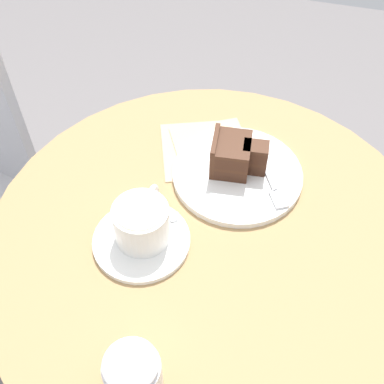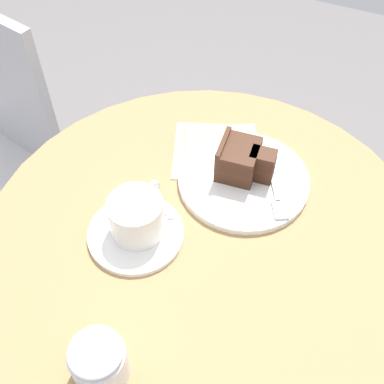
{
  "view_description": "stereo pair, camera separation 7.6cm",
  "coord_description": "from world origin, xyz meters",
  "px_view_note": "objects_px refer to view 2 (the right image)",
  "views": [
    {
      "loc": [
        -0.43,
        -0.09,
        1.39
      ],
      "look_at": [
        0.04,
        0.04,
        0.8
      ],
      "focal_mm": 45.0,
      "sensor_mm": 36.0,
      "label": 1
    },
    {
      "loc": [
        -0.41,
        -0.16,
        1.39
      ],
      "look_at": [
        0.04,
        0.04,
        0.8
      ],
      "focal_mm": 45.0,
      "sensor_mm": 36.0,
      "label": 2
    }
  ],
  "objects_px": {
    "fork": "(276,192)",
    "sugar_pot": "(99,360)",
    "napkin": "(218,151)",
    "coffee_cup": "(137,215)",
    "cake_slice": "(242,160)",
    "saucer": "(136,234)",
    "teaspoon": "(154,213)",
    "cake_plate": "(243,180)"
  },
  "relations": [
    {
      "from": "fork",
      "to": "sugar_pot",
      "type": "xyz_separation_m",
      "value": [
        -0.37,
        0.11,
        0.02
      ]
    },
    {
      "from": "napkin",
      "to": "coffee_cup",
      "type": "bearing_deg",
      "value": 167.86
    },
    {
      "from": "coffee_cup",
      "to": "cake_slice",
      "type": "distance_m",
      "value": 0.2
    },
    {
      "from": "saucer",
      "to": "teaspoon",
      "type": "xyz_separation_m",
      "value": [
        0.04,
        -0.01,
        0.01
      ]
    },
    {
      "from": "coffee_cup",
      "to": "teaspoon",
      "type": "height_order",
      "value": "coffee_cup"
    },
    {
      "from": "teaspoon",
      "to": "napkin",
      "type": "bearing_deg",
      "value": 58.61
    },
    {
      "from": "cake_plate",
      "to": "napkin",
      "type": "bearing_deg",
      "value": 53.19
    },
    {
      "from": "cake_slice",
      "to": "napkin",
      "type": "height_order",
      "value": "cake_slice"
    },
    {
      "from": "sugar_pot",
      "to": "napkin",
      "type": "bearing_deg",
      "value": 2.1
    },
    {
      "from": "saucer",
      "to": "coffee_cup",
      "type": "distance_m",
      "value": 0.04
    },
    {
      "from": "teaspoon",
      "to": "fork",
      "type": "bearing_deg",
      "value": 16.81
    },
    {
      "from": "cake_plate",
      "to": "teaspoon",
      "type": "bearing_deg",
      "value": 141.14
    },
    {
      "from": "sugar_pot",
      "to": "coffee_cup",
      "type": "bearing_deg",
      "value": 16.28
    },
    {
      "from": "coffee_cup",
      "to": "saucer",
      "type": "bearing_deg",
      "value": 172.35
    },
    {
      "from": "cake_plate",
      "to": "sugar_pot",
      "type": "height_order",
      "value": "sugar_pot"
    },
    {
      "from": "cake_slice",
      "to": "napkin",
      "type": "xyz_separation_m",
      "value": [
        0.04,
        0.06,
        -0.04
      ]
    },
    {
      "from": "fork",
      "to": "napkin",
      "type": "xyz_separation_m",
      "value": [
        0.06,
        0.13,
        -0.01
      ]
    },
    {
      "from": "saucer",
      "to": "teaspoon",
      "type": "height_order",
      "value": "teaspoon"
    },
    {
      "from": "cake_slice",
      "to": "sugar_pot",
      "type": "distance_m",
      "value": 0.39
    },
    {
      "from": "cake_plate",
      "to": "napkin",
      "type": "distance_m",
      "value": 0.08
    },
    {
      "from": "coffee_cup",
      "to": "napkin",
      "type": "bearing_deg",
      "value": -12.14
    },
    {
      "from": "saucer",
      "to": "coffee_cup",
      "type": "xyz_separation_m",
      "value": [
        0.01,
        -0.0,
        0.04
      ]
    },
    {
      "from": "coffee_cup",
      "to": "napkin",
      "type": "relative_size",
      "value": 0.57
    },
    {
      "from": "coffee_cup",
      "to": "sugar_pot",
      "type": "distance_m",
      "value": 0.22
    },
    {
      "from": "teaspoon",
      "to": "cake_slice",
      "type": "height_order",
      "value": "cake_slice"
    },
    {
      "from": "saucer",
      "to": "cake_plate",
      "type": "distance_m",
      "value": 0.21
    },
    {
      "from": "fork",
      "to": "coffee_cup",
      "type": "bearing_deg",
      "value": -76.51
    },
    {
      "from": "cake_plate",
      "to": "saucer",
      "type": "bearing_deg",
      "value": 146.76
    },
    {
      "from": "coffee_cup",
      "to": "cake_plate",
      "type": "height_order",
      "value": "coffee_cup"
    },
    {
      "from": "cake_slice",
      "to": "sugar_pot",
      "type": "bearing_deg",
      "value": 173.95
    },
    {
      "from": "coffee_cup",
      "to": "fork",
      "type": "distance_m",
      "value": 0.24
    },
    {
      "from": "saucer",
      "to": "coffee_cup",
      "type": "height_order",
      "value": "coffee_cup"
    },
    {
      "from": "cake_slice",
      "to": "napkin",
      "type": "distance_m",
      "value": 0.08
    },
    {
      "from": "cake_slice",
      "to": "coffee_cup",
      "type": "bearing_deg",
      "value": 149.54
    },
    {
      "from": "saucer",
      "to": "napkin",
      "type": "bearing_deg",
      "value": -11.98
    },
    {
      "from": "cake_slice",
      "to": "cake_plate",
      "type": "bearing_deg",
      "value": -134.96
    },
    {
      "from": "cake_slice",
      "to": "fork",
      "type": "height_order",
      "value": "cake_slice"
    },
    {
      "from": "teaspoon",
      "to": "fork",
      "type": "distance_m",
      "value": 0.21
    },
    {
      "from": "cake_plate",
      "to": "napkin",
      "type": "xyz_separation_m",
      "value": [
        0.05,
        0.07,
        -0.0
      ]
    },
    {
      "from": "fork",
      "to": "saucer",
      "type": "bearing_deg",
      "value": -75.23
    },
    {
      "from": "coffee_cup",
      "to": "sugar_pot",
      "type": "xyz_separation_m",
      "value": [
        -0.21,
        -0.06,
        -0.01
      ]
    },
    {
      "from": "cake_plate",
      "to": "sugar_pot",
      "type": "distance_m",
      "value": 0.39
    }
  ]
}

